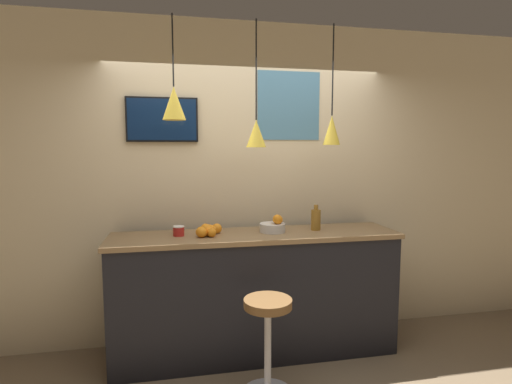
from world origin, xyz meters
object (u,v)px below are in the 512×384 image
at_px(bar_stool, 268,332).
at_px(juice_bottle, 316,219).
at_px(spread_jar, 179,231).
at_px(mounted_tv, 162,120).
at_px(fruit_bowl, 274,225).

distance_m(bar_stool, juice_bottle, 1.09).
bearing_deg(spread_jar, mounted_tv, 110.46).
height_order(juice_bottle, mounted_tv, mounted_tv).
distance_m(bar_stool, spread_jar, 1.08).
bearing_deg(bar_stool, spread_jar, 133.34).
relative_size(juice_bottle, mounted_tv, 0.37).
relative_size(juice_bottle, spread_jar, 2.41).
bearing_deg(juice_bottle, mounted_tv, 166.32).
xyz_separation_m(juice_bottle, mounted_tv, (-1.30, 0.32, 0.86)).
relative_size(bar_stool, spread_jar, 7.77).
relative_size(fruit_bowl, juice_bottle, 0.99).
distance_m(juice_bottle, spread_jar, 1.18).
bearing_deg(bar_stool, fruit_bowl, 72.62).
bearing_deg(spread_jar, juice_bottle, -0.00).
xyz_separation_m(bar_stool, spread_jar, (-0.60, 0.64, 0.62)).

